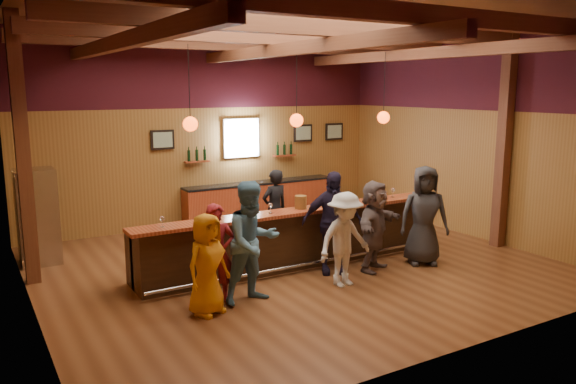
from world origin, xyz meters
name	(u,v)px	position (x,y,z in m)	size (l,w,h in m)	color
room	(295,91)	(0.00, 0.06, 3.21)	(9.04, 9.00, 4.52)	brown
bar_counter	(293,236)	(0.02, 0.15, 0.52)	(6.30, 1.07, 1.11)	black
back_bar_cabinet	(260,200)	(1.20, 3.72, 0.48)	(4.00, 0.52, 0.95)	maroon
window	(241,138)	(0.80, 3.95, 2.05)	(0.95, 0.09, 0.95)	silver
framed_pictures	(272,135)	(1.67, 3.94, 2.10)	(5.35, 0.05, 0.45)	black
wine_shelves	(243,156)	(0.80, 3.88, 1.62)	(3.00, 0.18, 0.30)	maroon
pendant_lights	(297,120)	(0.00, 0.00, 2.71)	(4.24, 0.24, 1.37)	black
stainless_fridge	(37,217)	(-4.10, 2.60, 0.90)	(0.70, 0.70, 1.80)	silver
customer_orange	(207,264)	(-2.30, -1.28, 0.75)	(0.74, 0.48, 1.51)	orange
customer_redvest	(217,253)	(-1.98, -0.90, 0.77)	(0.56, 0.37, 1.54)	maroon
customer_denim	(253,242)	(-1.51, -1.19, 0.95)	(0.92, 0.72, 1.90)	teal
customer_white	(345,240)	(0.13, -1.34, 0.80)	(1.03, 0.59, 1.60)	silver
customer_navy	(332,223)	(0.34, -0.66, 0.92)	(1.08, 0.45, 1.84)	black
customer_brown	(374,226)	(1.08, -0.94, 0.83)	(1.53, 0.49, 1.65)	#604F4D
customer_dark	(424,215)	(2.12, -1.11, 0.93)	(0.91, 0.59, 1.86)	#2A292C
bartender	(275,209)	(0.24, 1.24, 0.82)	(0.60, 0.39, 1.64)	black
ice_bucket	(301,202)	(0.02, -0.12, 1.23)	(0.22, 0.22, 0.24)	olive
bottle_a	(329,198)	(0.64, -0.12, 1.24)	(0.07, 0.07, 0.33)	black
bottle_b	(329,197)	(0.71, -0.02, 1.24)	(0.07, 0.07, 0.32)	black
glass_a	(162,219)	(-2.60, -0.21, 1.24)	(0.08, 0.08, 0.18)	silver
glass_b	(208,213)	(-1.79, -0.13, 1.23)	(0.07, 0.07, 0.17)	silver
glass_c	(219,211)	(-1.61, -0.17, 1.25)	(0.09, 0.09, 0.20)	silver
glass_d	(245,210)	(-1.14, -0.17, 1.22)	(0.07, 0.07, 0.16)	silver
glass_e	(270,206)	(-0.65, -0.19, 1.24)	(0.08, 0.08, 0.19)	silver
glass_f	(340,198)	(0.80, -0.25, 1.24)	(0.08, 0.08, 0.19)	silver
glass_g	(365,194)	(1.50, -0.13, 1.24)	(0.08, 0.08, 0.18)	silver
glass_h	(393,190)	(2.18, -0.15, 1.25)	(0.09, 0.09, 0.20)	silver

